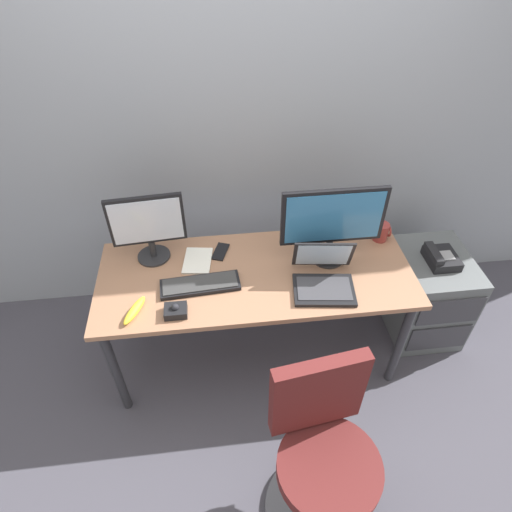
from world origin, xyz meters
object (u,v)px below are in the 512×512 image
(banana, at_px, (135,310))
(cell_phone, at_px, (221,252))
(desk_phone, at_px, (441,258))
(office_chair, at_px, (323,459))
(paper_notepad, at_px, (198,261))
(monitor_side, at_px, (148,225))
(file_cabinet, at_px, (426,294))
(coffee_mug, at_px, (381,232))
(keyboard, at_px, (200,285))
(trackball_mouse, at_px, (176,310))
(laptop, at_px, (324,277))
(monitor_main, at_px, (333,221))

(banana, bearing_deg, cell_phone, 42.25)
(desk_phone, xyz_separation_m, office_chair, (-0.92, -0.99, -0.19))
(paper_notepad, bearing_deg, monitor_side, 164.43)
(monitor_side, bearing_deg, office_chair, -55.95)
(file_cabinet, xyz_separation_m, coffee_mug, (-0.36, 0.09, 0.48))
(file_cabinet, xyz_separation_m, keyboard, (-1.41, -0.18, 0.44))
(trackball_mouse, relative_size, banana, 0.58)
(monitor_side, height_order, trackball_mouse, monitor_side)
(file_cabinet, height_order, monitor_side, monitor_side)
(paper_notepad, xyz_separation_m, cell_phone, (0.13, 0.06, -0.00))
(keyboard, xyz_separation_m, paper_notepad, (-0.01, 0.19, -0.01))
(monitor_side, xyz_separation_m, cell_phone, (0.37, -0.01, -0.22))
(keyboard, relative_size, banana, 2.20)
(laptop, xyz_separation_m, banana, (-0.95, -0.09, -0.03))
(file_cabinet, height_order, cell_phone, cell_phone)
(desk_phone, relative_size, banana, 1.05)
(desk_phone, height_order, monitor_side, monitor_side)
(office_chair, xyz_separation_m, coffee_mug, (0.57, 1.09, 0.34))
(keyboard, bearing_deg, laptop, -5.10)
(office_chair, xyz_separation_m, trackball_mouse, (-0.60, 0.65, 0.31))
(file_cabinet, relative_size, cell_phone, 4.14)
(paper_notepad, bearing_deg, office_chair, -64.15)
(monitor_side, bearing_deg, file_cabinet, -2.82)
(file_cabinet, relative_size, desk_phone, 2.94)
(desk_phone, relative_size, coffee_mug, 1.85)
(banana, bearing_deg, coffee_mug, 16.59)
(keyboard, relative_size, laptop, 1.21)
(laptop, relative_size, trackball_mouse, 3.13)
(monitor_main, distance_m, monitor_side, 0.97)
(file_cabinet, distance_m, laptop, 0.94)
(office_chair, distance_m, banana, 1.10)
(coffee_mug, distance_m, cell_phone, 0.93)
(banana, bearing_deg, desk_phone, 10.05)
(paper_notepad, bearing_deg, monitor_main, -4.72)
(laptop, bearing_deg, monitor_main, 69.18)
(office_chair, height_order, monitor_side, monitor_side)
(monitor_side, bearing_deg, desk_phone, -3.41)
(laptop, bearing_deg, trackball_mouse, -171.40)
(cell_phone, bearing_deg, file_cabinet, 16.90)
(monitor_side, height_order, banana, monitor_side)
(keyboard, xyz_separation_m, laptop, (0.63, -0.06, 0.04))
(desk_phone, bearing_deg, banana, -169.95)
(trackball_mouse, distance_m, cell_phone, 0.49)
(keyboard, distance_m, cell_phone, 0.28)
(keyboard, height_order, laptop, laptop)
(monitor_main, distance_m, paper_notepad, 0.76)
(monitor_side, distance_m, cell_phone, 0.43)
(desk_phone, relative_size, laptop, 0.58)
(office_chair, bearing_deg, coffee_mug, 62.54)
(cell_phone, distance_m, banana, 0.59)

